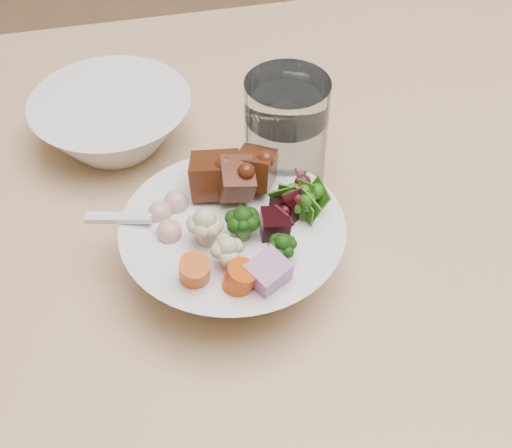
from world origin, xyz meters
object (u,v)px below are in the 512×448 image
at_px(water_glass, 285,146).
at_px(dining_table, 455,260).
at_px(food_bowl, 235,244).
at_px(chair_far, 394,23).
at_px(side_bowl, 113,122).

bearing_deg(water_glass, dining_table, -10.26).
bearing_deg(food_bowl, chair_far, 68.08).
height_order(food_bowl, side_bowl, food_bowl).
relative_size(dining_table, chair_far, 1.90).
distance_m(dining_table, chair_far, 0.77).
relative_size(food_bowl, water_glass, 1.46).
xyz_separation_m(water_glass, side_bowl, (-0.18, 0.09, -0.03)).
bearing_deg(water_glass, chair_far, 68.92).
xyz_separation_m(food_bowl, water_glass, (0.05, 0.10, 0.03)).
height_order(food_bowl, water_glass, water_glass).
xyz_separation_m(dining_table, chair_far, (0.09, 0.75, -0.16)).
distance_m(food_bowl, water_glass, 0.11).
height_order(chair_far, food_bowl, chair_far).
bearing_deg(food_bowl, side_bowl, 123.92).
height_order(dining_table, water_glass, water_glass).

